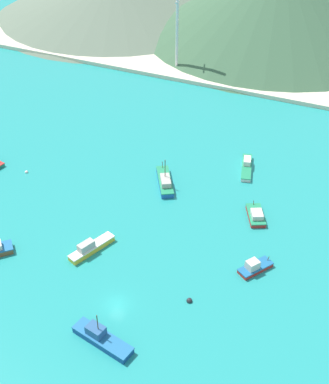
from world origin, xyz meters
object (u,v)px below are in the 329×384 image
fishing_boat_0 (101,338)px  fishing_boat_1 (165,181)px  fishing_boat_3 (247,166)px  radio_tower (177,15)px  fishing_boat_6 (255,267)px  buoy_1 (26,172)px  buoy_0 (189,301)px  fishing_boat_8 (256,215)px  fishing_boat_7 (91,248)px

fishing_boat_0 → fishing_boat_1: bearing=101.1°
fishing_boat_3 → radio_tower: size_ratio=0.31×
fishing_boat_6 → fishing_boat_3: bearing=109.7°
buoy_1 → fishing_boat_3: bearing=26.1°
radio_tower → buoy_0: bearing=-65.4°
fishing_boat_3 → fishing_boat_8: size_ratio=1.42×
fishing_boat_0 → buoy_0: fishing_boat_0 is taller
fishing_boat_6 → fishing_boat_1: bearing=145.8°
fishing_boat_0 → buoy_1: 52.68m
fishing_boat_7 → radio_tower: radio_tower is taller
fishing_boat_8 → buoy_1: bearing=-173.7°
fishing_boat_7 → buoy_1: fishing_boat_7 is taller
fishing_boat_1 → buoy_1: fishing_boat_1 is taller
fishing_boat_0 → radio_tower: bearing=106.9°
fishing_boat_3 → fishing_boat_7: bearing=-115.5°
fishing_boat_1 → fishing_boat_3: bearing=42.9°
fishing_boat_1 → fishing_boat_6: size_ratio=1.54×
fishing_boat_8 → buoy_1: (-53.43, -5.88, -0.64)m
fishing_boat_8 → buoy_0: bearing=-98.4°
fishing_boat_0 → fishing_boat_8: bearing=71.4°
fishing_boat_1 → radio_tower: (-22.58, 58.90, 16.91)m
fishing_boat_6 → radio_tower: (-48.66, 76.63, 17.02)m
fishing_boat_7 → fishing_boat_8: bearing=41.2°
fishing_boat_6 → radio_tower: size_ratio=0.20×
fishing_boat_3 → fishing_boat_6: 33.46m
fishing_boat_1 → buoy_1: 32.67m
fishing_boat_0 → buoy_1: (-39.89, 34.40, -0.78)m
buoy_1 → fishing_boat_0: bearing=-40.8°
buoy_0 → radio_tower: bearing=114.6°
fishing_boat_3 → radio_tower: (-37.39, 45.12, 17.13)m
fishing_boat_8 → buoy_0: fishing_boat_8 is taller
fishing_boat_0 → fishing_boat_7: bearing=125.4°
fishing_boat_7 → buoy_0: bearing=-10.1°
buoy_0 → radio_tower: (-40.63, 88.56, 17.69)m
fishing_boat_8 → buoy_1: size_ratio=9.74×
fishing_boat_3 → buoy_0: 43.56m
fishing_boat_6 → buoy_0: (-8.03, -11.93, -0.67)m
fishing_boat_6 → buoy_0: fishing_boat_6 is taller
buoy_1 → radio_tower: (8.85, 67.75, 17.73)m
buoy_1 → radio_tower: radio_tower is taller
fishing_boat_1 → fishing_boat_3: (14.81, 13.78, -0.22)m
fishing_boat_8 → radio_tower: radio_tower is taller
fishing_boat_3 → fishing_boat_8: (7.19, -16.75, 0.04)m
fishing_boat_6 → radio_tower: bearing=122.4°
fishing_boat_6 → buoy_0: 14.39m
fishing_boat_1 → fishing_boat_6: (26.08, -17.73, -0.12)m
fishing_boat_1 → fishing_boat_8: bearing=-7.7°
fishing_boat_1 → fishing_boat_7: fishing_boat_1 is taller
fishing_boat_0 → fishing_boat_6: size_ratio=1.58×
fishing_boat_8 → radio_tower: (-44.58, 61.87, 17.09)m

